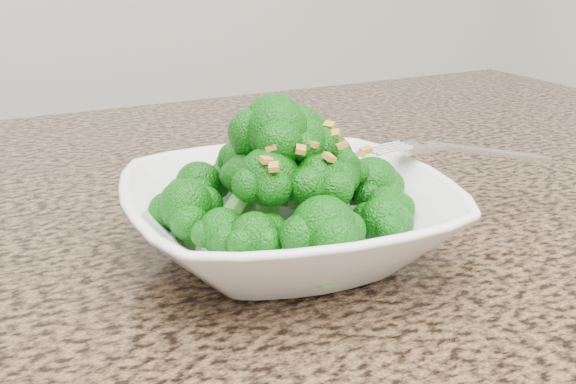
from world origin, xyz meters
TOP-DOWN VIEW (x-y plane):
  - granite_counter at (0.00, 0.30)m, footprint 1.64×1.04m
  - bowl at (0.13, 0.28)m, footprint 0.27×0.27m
  - broccoli_pile at (0.13, 0.28)m, footprint 0.21×0.21m
  - garlic_topping at (0.13, 0.28)m, footprint 0.12×0.12m
  - fork at (0.26, 0.28)m, footprint 0.20×0.05m

SIDE VIEW (x-z plane):
  - granite_counter at x=0.00m, z-range 0.87..0.90m
  - bowl at x=0.13m, z-range 0.90..0.96m
  - fork at x=0.26m, z-range 0.96..0.97m
  - broccoli_pile at x=0.13m, z-range 0.96..1.03m
  - garlic_topping at x=0.13m, z-range 1.03..1.04m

